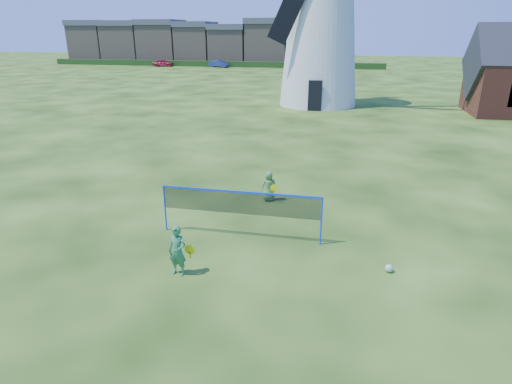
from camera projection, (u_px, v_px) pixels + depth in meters
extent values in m
plane|color=black|center=(246.00, 243.00, 13.16)|extent=(220.00, 220.00, 0.00)
cube|color=black|center=(315.00, 96.00, 34.36)|extent=(1.10, 0.13, 2.43)
cube|color=black|center=(318.00, 39.00, 33.46)|extent=(0.77, 0.13, 0.99)
cylinder|color=blue|center=(165.00, 208.00, 13.73)|extent=(0.05, 0.05, 1.55)
cylinder|color=blue|center=(321.00, 221.00, 12.78)|extent=(0.05, 0.05, 1.55)
cube|color=black|center=(240.00, 203.00, 13.13)|extent=(5.00, 0.02, 0.70)
cube|color=blue|center=(240.00, 192.00, 12.99)|extent=(5.00, 0.02, 0.06)
imported|color=#317C49|center=(177.00, 251.00, 11.21)|extent=(0.55, 0.40, 1.40)
cylinder|color=#FFF90D|center=(190.00, 249.00, 11.33)|extent=(0.28, 0.02, 0.28)
cube|color=#FFF90D|center=(190.00, 255.00, 11.39)|extent=(0.03, 0.02, 0.20)
imported|color=#4B823E|center=(269.00, 186.00, 16.22)|extent=(0.65, 0.51, 1.17)
cylinder|color=#FFF90D|center=(274.00, 188.00, 15.98)|extent=(0.28, 0.02, 0.28)
cube|color=#FFF90D|center=(274.00, 192.00, 16.04)|extent=(0.03, 0.02, 0.20)
sphere|color=green|center=(389.00, 268.00, 11.52)|extent=(0.22, 0.22, 0.22)
cube|color=gray|center=(93.00, 44.00, 87.07)|extent=(6.79, 8.00, 7.08)
cube|color=#4C4C54|center=(91.00, 23.00, 85.64)|extent=(7.09, 8.40, 1.00)
cube|color=gray|center=(126.00, 45.00, 85.70)|extent=(7.24, 8.00, 7.00)
cube|color=#4C4C54|center=(124.00, 23.00, 84.28)|extent=(7.54, 8.40, 1.00)
cube|color=gray|center=(162.00, 45.00, 84.22)|extent=(7.38, 8.00, 7.15)
cube|color=#4C4C54|center=(160.00, 22.00, 82.78)|extent=(7.68, 8.40, 1.00)
cube|color=gray|center=(196.00, 46.00, 82.93)|extent=(6.35, 8.00, 6.77)
cube|color=#4C4C54|center=(195.00, 24.00, 81.55)|extent=(6.65, 8.40, 1.00)
cube|color=gray|center=(230.00, 47.00, 81.72)|extent=(6.68, 8.00, 6.30)
cube|color=#4C4C54|center=(230.00, 27.00, 80.42)|extent=(6.98, 8.40, 1.00)
cube|color=gray|center=(268.00, 45.00, 80.14)|extent=(7.46, 8.00, 7.28)
cube|color=#4C4C54|center=(268.00, 21.00, 78.68)|extent=(7.76, 8.40, 1.00)
cube|color=gray|center=(308.00, 48.00, 78.86)|extent=(7.08, 8.00, 6.37)
cube|color=#4C4C54|center=(309.00, 26.00, 77.56)|extent=(7.38, 8.40, 1.00)
cube|color=#193814|center=(210.00, 64.00, 77.60)|extent=(62.00, 0.80, 1.00)
imported|color=maroon|center=(163.00, 63.00, 77.71)|extent=(3.84, 1.86, 1.26)
imported|color=navy|center=(219.00, 64.00, 76.13)|extent=(3.94, 2.30, 1.23)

